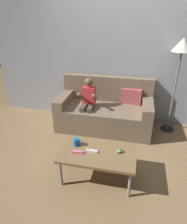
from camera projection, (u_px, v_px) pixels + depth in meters
The scene contains 10 objects.
ground_plane at pixel (105, 164), 2.88m from camera, with size 9.83×9.83×0.00m, color olive.
wall_back at pixel (120, 55), 3.59m from camera, with size 4.92×0.05×2.50m, color #999EA8.
couch at pixel (105, 111), 3.71m from camera, with size 1.66×0.80×0.89m.
person_seated_on_couch at pixel (88, 102), 3.50m from camera, with size 0.31×0.37×0.94m.
coffee_table at pixel (98, 154), 2.50m from camera, with size 0.93×0.57×0.40m.
game_remote_pink_near_edge at pixel (78, 152), 2.46m from camera, with size 0.14×0.05×0.03m.
nunchuk_lime at pixel (120, 151), 2.46m from camera, with size 0.10×0.09×0.05m.
game_remote_white_far_corner at pixel (92, 151), 2.48m from camera, with size 0.14×0.04×0.03m.
coffee_mug at pixel (77, 142), 2.59m from camera, with size 0.12×0.08×0.09m.
floor_lamp at pixel (182, 53), 3.11m from camera, with size 0.32×0.32×1.60m.
Camera 1 is at (0.34, -2.22, 1.95)m, focal length 32.43 mm.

